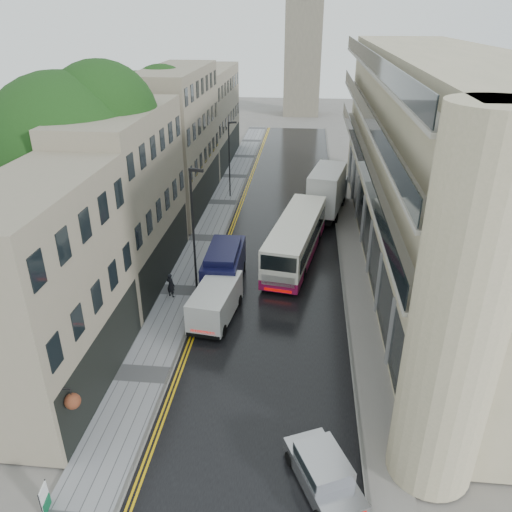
% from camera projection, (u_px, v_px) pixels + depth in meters
% --- Properties ---
extents(road, '(9.00, 85.00, 0.02)m').
position_uv_depth(road, '(280.00, 242.00, 39.10)').
color(road, black).
rests_on(road, ground).
extents(left_sidewalk, '(2.70, 85.00, 0.12)m').
position_uv_depth(left_sidewalk, '(207.00, 238.00, 39.60)').
color(left_sidewalk, gray).
rests_on(left_sidewalk, ground).
extents(right_sidewalk, '(1.80, 85.00, 0.12)m').
position_uv_depth(right_sidewalk, '(350.00, 244.00, 38.59)').
color(right_sidewalk, slate).
rests_on(right_sidewalk, ground).
extents(old_shop_row, '(4.50, 56.00, 12.00)m').
position_uv_depth(old_shop_row, '(165.00, 156.00, 39.54)').
color(old_shop_row, gray).
rests_on(old_shop_row, ground).
extents(modern_block, '(8.00, 40.00, 14.00)m').
position_uv_depth(modern_block, '(433.00, 164.00, 33.74)').
color(modern_block, '#C7B694').
rests_on(modern_block, ground).
extents(tree_near, '(10.56, 10.56, 13.89)m').
position_uv_depth(tree_near, '(72.00, 181.00, 30.47)').
color(tree_near, black).
rests_on(tree_near, ground).
extents(tree_far, '(9.24, 9.24, 12.46)m').
position_uv_depth(tree_far, '(142.00, 143.00, 42.36)').
color(tree_far, black).
rests_on(tree_far, ground).
extents(cream_bus, '(4.40, 11.43, 3.04)m').
position_uv_depth(cream_bus, '(270.00, 256.00, 33.38)').
color(cream_bus, white).
rests_on(cream_bus, road).
extents(white_lorry, '(3.99, 8.47, 4.28)m').
position_uv_depth(white_lorry, '(311.00, 196.00, 42.34)').
color(white_lorry, silver).
rests_on(white_lorry, road).
extents(silver_hatchback, '(3.19, 4.26, 1.47)m').
position_uv_depth(silver_hatchback, '(321.00, 509.00, 17.32)').
color(silver_hatchback, '#9B9A9E').
rests_on(silver_hatchback, road).
extents(white_van, '(2.65, 4.98, 2.15)m').
position_uv_depth(white_van, '(190.00, 316.00, 27.71)').
color(white_van, silver).
rests_on(white_van, road).
extents(navy_van, '(2.24, 5.53, 2.81)m').
position_uv_depth(navy_van, '(203.00, 278.00, 30.94)').
color(navy_van, '#0E0F34').
rests_on(navy_van, road).
extents(pedestrian, '(0.69, 0.60, 1.61)m').
position_uv_depth(pedestrian, '(171.00, 285.00, 31.12)').
color(pedestrian, black).
rests_on(pedestrian, left_sidewalk).
extents(lamp_post_near, '(0.92, 0.39, 7.99)m').
position_uv_depth(lamp_post_near, '(193.00, 232.00, 30.60)').
color(lamp_post_near, black).
rests_on(lamp_post_near, left_sidewalk).
extents(lamp_post_far, '(0.82, 0.38, 7.09)m').
position_uv_depth(lamp_post_far, '(229.00, 160.00, 46.90)').
color(lamp_post_far, black).
rests_on(lamp_post_far, left_sidewalk).
extents(estate_sign, '(0.16, 0.66, 1.10)m').
position_uv_depth(estate_sign, '(44.00, 499.00, 17.78)').
color(estate_sign, silver).
rests_on(estate_sign, left_sidewalk).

